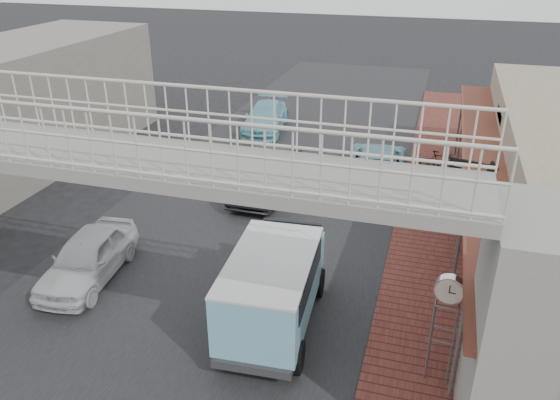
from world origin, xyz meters
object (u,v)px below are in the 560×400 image
Objects in this scene: arrow_sign at (495,182)px; angkot_curb at (377,163)px; angkot_far at (266,117)px; motorcycle_far at (440,163)px; angkot_van at (273,281)px; street_clock at (449,294)px; white_hatchback at (88,257)px; dark_sedan at (266,175)px; motorcycle_near at (409,190)px.

angkot_curb is at bearing 143.60° from arrow_sign.
angkot_curb is at bearing -44.13° from angkot_far.
arrow_sign is (1.45, -6.24, 1.98)m from motorcycle_far.
angkot_van is 1.46× the size of arrow_sign.
street_clock is (0.32, -11.70, 1.63)m from motorcycle_far.
angkot_far is (0.71, 14.20, -0.01)m from white_hatchback.
dark_sedan is 10.65m from street_clock.
arrow_sign is (5.13, 4.81, 1.23)m from angkot_van.
dark_sedan is 1.80× the size of street_clock.
angkot_van reaches higher than white_hatchback.
motorcycle_far is 11.82m from street_clock.
angkot_curb is 7.79m from angkot_far.
angkot_curb reaches higher than angkot_far.
white_hatchback is 1.54× the size of street_clock.
motorcycle_near is (7.68, -6.82, -0.05)m from angkot_far.
angkot_far is 2.72× the size of motorcycle_far.
motorcycle_near is (5.30, 0.42, -0.15)m from dark_sedan.
dark_sedan is at bearing 133.78° from street_clock.
dark_sedan is at bearing 116.43° from motorcycle_near.
motorcycle_far is 0.55× the size of arrow_sign.
angkot_van is 7.14m from arrow_sign.
angkot_curb is at bearing 79.29° from angkot_van.
street_clock is (1.32, -8.63, 1.63)m from motorcycle_near.
arrow_sign reaches higher than angkot_far.
motorcycle_near is at bearing -48.78° from angkot_far.
angkot_far is at bearing 70.31° from motorcycle_near.
dark_sedan reaches higher than motorcycle_far.
angkot_far is at bearing -41.26° from angkot_curb.
motorcycle_near is at bearing 67.63° from angkot_van.
white_hatchback is at bearing 144.47° from motorcycle_far.
white_hatchback is 14.05m from motorcycle_far.
arrow_sign reaches higher than angkot_van.
arrow_sign is (7.75, -2.75, 1.82)m from dark_sedan.
motorcycle_far is at bearing -30.55° from angkot_far.
angkot_far is 15.64m from angkot_van.
motorcycle_near is at bearing 119.94° from angkot_curb.
street_clock is at bearing -13.16° from white_hatchback.
white_hatchback is 0.85× the size of dark_sedan.
white_hatchback is 9.91m from street_clock.
street_clock is at bearing -66.95° from angkot_far.
dark_sedan is 8.02m from angkot_van.
arrow_sign is at bearing 15.43° from white_hatchback.
motorcycle_far is at bearing 42.25° from white_hatchback.
white_hatchback is 0.87× the size of angkot_far.
white_hatchback is 11.78m from angkot_curb.
arrow_sign reaches higher than motorcycle_far.
arrow_sign is (2.45, -3.17, 1.97)m from motorcycle_near.
angkot_far is at bearing 152.66° from arrow_sign.
street_clock reaches higher than angkot_van.
street_clock reaches higher than motorcycle_near.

